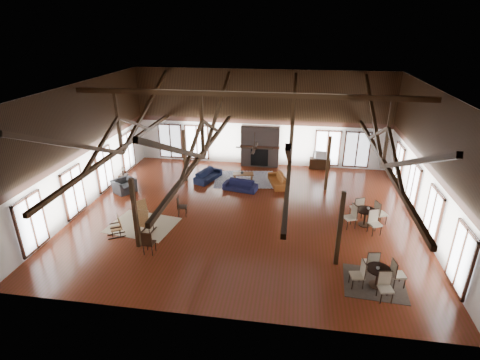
# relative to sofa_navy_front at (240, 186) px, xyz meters

# --- Properties ---
(floor) EXTENTS (16.00, 16.00, 0.00)m
(floor) POSITION_rel_sofa_navy_front_xyz_m (0.67, -2.68, -0.27)
(floor) COLOR #5D1F13
(floor) RESTS_ON ground
(ceiling) EXTENTS (16.00, 14.00, 0.02)m
(ceiling) POSITION_rel_sofa_navy_front_xyz_m (0.67, -2.68, 5.73)
(ceiling) COLOR black
(ceiling) RESTS_ON wall_back
(wall_back) EXTENTS (16.00, 0.02, 6.00)m
(wall_back) POSITION_rel_sofa_navy_front_xyz_m (0.67, 4.32, 2.73)
(wall_back) COLOR silver
(wall_back) RESTS_ON floor
(wall_front) EXTENTS (16.00, 0.02, 6.00)m
(wall_front) POSITION_rel_sofa_navy_front_xyz_m (0.67, -9.68, 2.73)
(wall_front) COLOR silver
(wall_front) RESTS_ON floor
(wall_left) EXTENTS (0.02, 14.00, 6.00)m
(wall_left) POSITION_rel_sofa_navy_front_xyz_m (-7.33, -2.68, 2.73)
(wall_left) COLOR silver
(wall_left) RESTS_ON floor
(wall_right) EXTENTS (0.02, 14.00, 6.00)m
(wall_right) POSITION_rel_sofa_navy_front_xyz_m (8.67, -2.68, 2.73)
(wall_right) COLOR silver
(wall_right) RESTS_ON floor
(roof_truss) EXTENTS (15.60, 14.07, 3.14)m
(roof_truss) POSITION_rel_sofa_navy_front_xyz_m (0.67, -2.68, 3.76)
(roof_truss) COLOR #331F0E
(roof_truss) RESTS_ON wall_back
(post_grid) EXTENTS (8.16, 7.16, 3.05)m
(post_grid) POSITION_rel_sofa_navy_front_xyz_m (0.67, -2.68, 1.25)
(post_grid) COLOR #331F0E
(post_grid) RESTS_ON floor
(fireplace) EXTENTS (2.50, 0.69, 2.60)m
(fireplace) POSITION_rel_sofa_navy_front_xyz_m (0.67, 3.99, 1.02)
(fireplace) COLOR brown
(fireplace) RESTS_ON floor
(ceiling_fan) EXTENTS (1.60, 1.60, 0.75)m
(ceiling_fan) POSITION_rel_sofa_navy_front_xyz_m (1.17, -3.68, 3.46)
(ceiling_fan) COLOR black
(ceiling_fan) RESTS_ON roof_truss
(sofa_navy_front) EXTENTS (1.97, 1.08, 0.54)m
(sofa_navy_front) POSITION_rel_sofa_navy_front_xyz_m (0.00, 0.00, 0.00)
(sofa_navy_front) COLOR black
(sofa_navy_front) RESTS_ON floor
(sofa_navy_left) EXTENTS (2.13, 1.40, 0.58)m
(sofa_navy_left) POSITION_rel_sofa_navy_front_xyz_m (-2.09, 1.16, 0.02)
(sofa_navy_left) COLOR black
(sofa_navy_left) RESTS_ON floor
(sofa_orange) EXTENTS (2.10, 1.29, 0.57)m
(sofa_orange) POSITION_rel_sofa_navy_front_xyz_m (2.01, 1.05, 0.01)
(sofa_orange) COLOR brown
(sofa_orange) RESTS_ON floor
(coffee_table) EXTENTS (1.27, 0.79, 0.45)m
(coffee_table) POSITION_rel_sofa_navy_front_xyz_m (-0.02, 1.36, 0.13)
(coffee_table) COLOR brown
(coffee_table) RESTS_ON floor
(vase) EXTENTS (0.21, 0.21, 0.19)m
(vase) POSITION_rel_sofa_navy_front_xyz_m (-0.09, 1.29, 0.27)
(vase) COLOR #B2B2B2
(vase) RESTS_ON coffee_table
(armchair) EXTENTS (1.40, 1.45, 0.72)m
(armchair) POSITION_rel_sofa_navy_front_xyz_m (-6.24, -1.17, 0.09)
(armchair) COLOR #28282A
(armchair) RESTS_ON floor
(side_table_lamp) EXTENTS (0.44, 0.44, 1.11)m
(side_table_lamp) POSITION_rel_sofa_navy_front_xyz_m (-6.72, -0.17, 0.15)
(side_table_lamp) COLOR black
(side_table_lamp) RESTS_ON floor
(rocking_chair_a) EXTENTS (0.92, 0.84, 1.06)m
(rocking_chair_a) POSITION_rel_sofa_navy_front_xyz_m (-4.06, -4.03, 0.23)
(rocking_chair_a) COLOR #A26D3D
(rocking_chair_a) RESTS_ON floor
(rocking_chair_b) EXTENTS (0.59, 0.98, 1.20)m
(rocking_chair_b) POSITION_rel_sofa_navy_front_xyz_m (-3.42, -5.18, 0.29)
(rocking_chair_b) COLOR #A26D3D
(rocking_chair_b) RESTS_ON floor
(rocking_chair_c) EXTENTS (0.85, 0.72, 0.97)m
(rocking_chair_c) POSITION_rel_sofa_navy_front_xyz_m (-4.53, -5.52, 0.18)
(rocking_chair_c) COLOR #A26D3D
(rocking_chair_c) RESTS_ON floor
(side_chair_a) EXTENTS (0.50, 0.50, 1.02)m
(side_chair_a) POSITION_rel_sofa_navy_front_xyz_m (-2.39, -3.34, 0.32)
(side_chair_a) COLOR black
(side_chair_a) RESTS_ON floor
(side_chair_b) EXTENTS (0.45, 0.45, 1.04)m
(side_chair_b) POSITION_rel_sofa_navy_front_xyz_m (-2.68, -6.68, 0.33)
(side_chair_b) COLOR black
(side_chair_b) RESTS_ON floor
(cafe_table_near) EXTENTS (1.97, 1.97, 1.01)m
(cafe_table_near) POSITION_rel_sofa_navy_front_xyz_m (5.98, -7.32, 0.23)
(cafe_table_near) COLOR black
(cafe_table_near) RESTS_ON floor
(cafe_table_far) EXTENTS (2.10, 2.10, 1.09)m
(cafe_table_far) POSITION_rel_sofa_navy_front_xyz_m (6.21, -2.96, 0.27)
(cafe_table_far) COLOR black
(cafe_table_far) RESTS_ON floor
(cup_near) EXTENTS (0.14, 0.14, 0.09)m
(cup_near) POSITION_rel_sofa_navy_front_xyz_m (5.94, -7.36, 0.50)
(cup_near) COLOR #B2B2B2
(cup_near) RESTS_ON cafe_table_near
(cup_far) EXTENTS (0.14, 0.14, 0.10)m
(cup_far) POSITION_rel_sofa_navy_front_xyz_m (6.31, -2.89, 0.56)
(cup_far) COLOR #B2B2B2
(cup_far) RESTS_ON cafe_table_far
(tv_console) EXTENTS (1.29, 0.48, 0.64)m
(tv_console) POSITION_rel_sofa_navy_front_xyz_m (4.48, 4.07, 0.05)
(tv_console) COLOR black
(tv_console) RESTS_ON floor
(television) EXTENTS (0.89, 0.23, 0.51)m
(television) POSITION_rel_sofa_navy_front_xyz_m (4.48, 4.07, 0.63)
(television) COLOR #B2B2B2
(television) RESTS_ON tv_console
(rug_tan) EXTENTS (3.22, 2.70, 0.01)m
(rug_tan) POSITION_rel_sofa_navy_front_xyz_m (-3.85, -4.51, -0.27)
(rug_tan) COLOR tan
(rug_tan) RESTS_ON floor
(rug_navy) EXTENTS (3.83, 3.09, 0.01)m
(rug_navy) POSITION_rel_sofa_navy_front_xyz_m (0.03, 1.55, -0.27)
(rug_navy) COLOR #181B43
(rug_navy) RESTS_ON floor
(rug_dark) EXTENTS (2.26, 2.08, 0.01)m
(rug_dark) POSITION_rel_sofa_navy_front_xyz_m (5.95, -7.18, -0.27)
(rug_dark) COLOR black
(rug_dark) RESTS_ON floor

